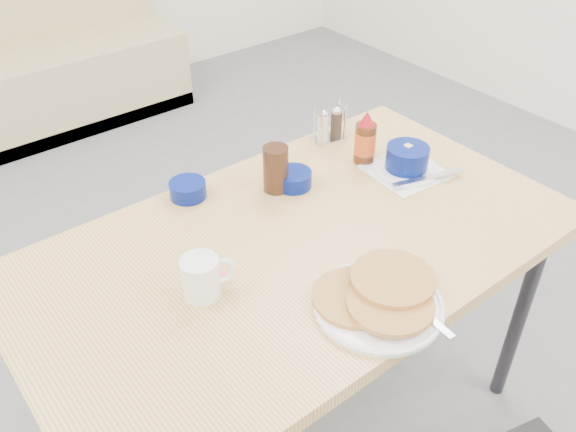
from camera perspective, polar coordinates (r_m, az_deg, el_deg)
booth_bench at (r=3.78m, az=-24.76°, el=12.14°), size 1.90×0.56×1.22m
dining_table at (r=1.56m, az=1.01°, el=-4.12°), size 1.40×0.80×0.76m
pancake_plate at (r=1.35m, az=8.51°, el=-7.67°), size 0.29×0.31×0.05m
coffee_mug at (r=1.36m, az=-8.00°, el=-5.62°), size 0.12×0.09×0.10m
grits_setting at (r=1.79m, az=11.07°, el=5.02°), size 0.22×0.23×0.08m
creamer_bowl at (r=1.68m, az=-9.35°, el=2.46°), size 0.10×0.10×0.05m
butter_bowl at (r=1.71m, az=0.51°, el=3.48°), size 0.10×0.10×0.05m
amber_tumbler at (r=1.67m, az=-1.16°, el=4.43°), size 0.08×0.08×0.13m
condiment_caddy at (r=1.93m, az=3.91°, el=8.36°), size 0.11×0.08×0.12m
syrup_bottle at (r=1.81m, az=7.23°, el=7.04°), size 0.06×0.06×0.16m
sugar_wrapper at (r=1.42m, az=-6.35°, el=-5.71°), size 0.04×0.04×0.00m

